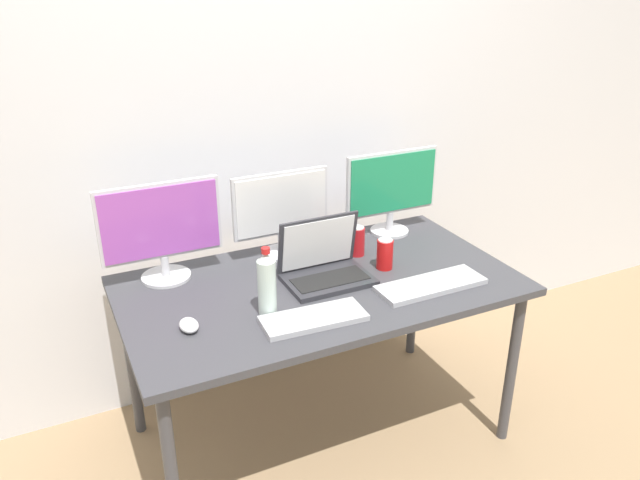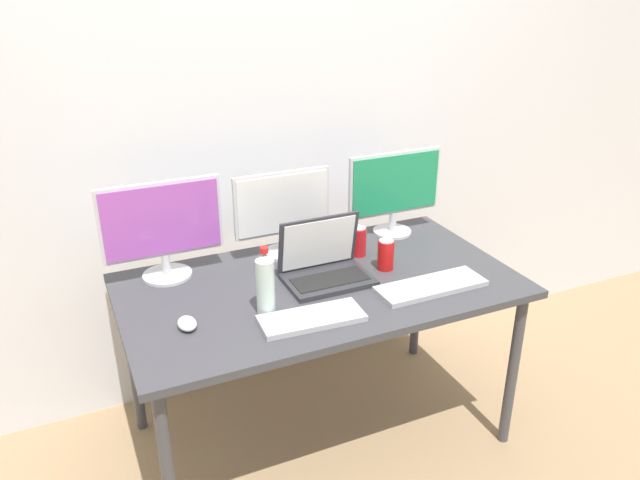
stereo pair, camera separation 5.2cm
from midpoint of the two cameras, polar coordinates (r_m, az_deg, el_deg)
name	(u,v)px [view 2 (the right image)]	position (r m, az deg, el deg)	size (l,w,h in m)	color
ground_plane	(320,433)	(2.84, 0.55, -17.19)	(16.00, 16.00, 0.00)	#9E7F5B
wall_back	(264,109)	(2.75, -4.61, 11.87)	(7.00, 0.08, 2.60)	silver
work_desk	(320,296)	(2.45, 0.61, -5.17)	(1.52, 0.84, 0.74)	#424247
monitor_left	(162,227)	(2.45, -13.64, 1.17)	(0.46, 0.19, 0.39)	silver
monitor_center	(283,210)	(2.58, -2.86, 2.78)	(0.42, 0.17, 0.36)	silver
monitor_right	(395,189)	(2.81, 7.36, 4.64)	(0.45, 0.18, 0.38)	silver
laptop_silver	(325,265)	(2.43, 1.03, -2.35)	(0.33, 0.23, 0.24)	#2D2D33
keyboard_main	(312,318)	(2.17, -0.08, -7.17)	(0.36, 0.15, 0.02)	#B2B2B7
keyboard_aux	(431,286)	(2.42, 10.71, -4.17)	(0.43, 0.15, 0.02)	#B2B2B7
mouse_by_keyboard	(187,323)	(2.17, -11.38, -7.50)	(0.06, 0.09, 0.04)	silver
water_bottle	(265,283)	(2.17, -4.34, -3.97)	(0.07, 0.07, 0.25)	silver
soda_can_near_keyboard	(358,241)	(2.63, 4.10, -0.12)	(0.07, 0.07, 0.13)	red
soda_can_by_laptop	(385,254)	(2.52, 6.58, -1.32)	(0.07, 0.07, 0.13)	red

